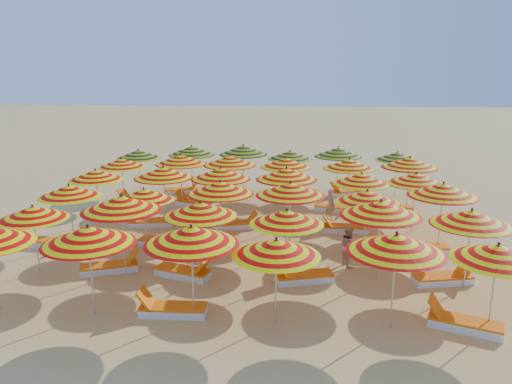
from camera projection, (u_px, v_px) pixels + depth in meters
The scene contains 57 objects.
ground at pixel (255, 237), 18.57m from camera, with size 120.00×120.00×0.00m, color tan.
umbrella_1 at pixel (88, 235), 12.29m from camera, with size 2.62×2.62×2.44m.
umbrella_2 at pixel (191, 235), 12.14m from camera, with size 2.39×2.39×2.49m.
umbrella_3 at pixel (276, 248), 11.85m from camera, with size 2.82×2.82×2.28m.
umbrella_4 at pixel (396, 243), 11.63m from camera, with size 2.86×2.86×2.48m.
umbrella_5 at pixel (498, 253), 11.57m from camera, with size 2.32×2.32×2.26m.
umbrella_6 at pixel (33, 213), 14.89m from camera, with size 2.53×2.53×2.20m.
umbrella_7 at pixel (121, 204), 14.79m from camera, with size 2.65×2.65×2.53m.
umbrella_8 at pixel (200, 209), 14.78m from camera, with size 2.48×2.48×2.35m.
umbrella_9 at pixel (287, 217), 14.24m from camera, with size 2.69×2.69×2.27m.
umbrella_10 at pixel (381, 209), 14.34m from camera, with size 3.04×3.04×2.51m.
umbrella_11 at pixel (471, 218), 13.87m from camera, with size 2.31×2.31×2.38m.
umbrella_12 at pixel (69, 191), 17.19m from camera, with size 2.70×2.70×2.27m.
umbrella_13 at pixel (144, 195), 17.08m from camera, with size 2.66×2.66×2.17m.
umbrella_14 at pixel (220, 188), 17.01m from camera, with size 2.78×2.78×2.45m.
umbrella_15 at pixel (290, 189), 16.68m from camera, with size 3.09×3.09×2.48m.
umbrella_16 at pixel (367, 196), 16.59m from camera, with size 2.74×2.74×2.24m.
umbrella_17 at pixel (443, 190), 16.59m from camera, with size 2.52×2.52×2.48m.
umbrella_18 at pixel (96, 175), 19.62m from camera, with size 2.57×2.57×2.29m.
umbrella_19 at pixel (163, 173), 19.39m from camera, with size 2.41×2.41×2.44m.
umbrella_20 at pixel (221, 174), 19.14m from camera, with size 2.78×2.78×2.46m.
umbrella_21 at pixel (286, 174), 18.94m from camera, with size 3.08×3.08×2.49m.
umbrella_22 at pixel (361, 179), 18.81m from camera, with size 2.63×2.63×2.33m.
umbrella_23 at pixel (416, 179), 18.72m from camera, with size 2.39×2.39×2.36m.
umbrella_24 at pixel (122, 163), 22.32m from camera, with size 2.50×2.50×2.23m.
umbrella_25 at pixel (181, 159), 22.15m from camera, with size 2.56×2.56×2.43m.
umbrella_26 at pixel (230, 161), 21.80m from camera, with size 2.89×2.89×2.45m.
umbrella_27 at pixel (286, 163), 21.75m from camera, with size 2.91×2.91×2.36m.
umbrella_28 at pixel (349, 164), 21.36m from camera, with size 2.88×2.88×2.38m.
umbrella_29 at pixel (410, 163), 21.00m from camera, with size 3.06×3.06×2.53m.
umbrella_30 at pixel (138, 154), 24.31m from camera, with size 2.28×2.28×2.26m.
umbrella_31 at pixel (191, 151), 24.42m from camera, with size 2.76×2.76×2.43m.
umbrella_32 at pixel (243, 150), 24.16m from camera, with size 2.66×2.66×2.51m.
umbrella_33 at pixel (290, 155), 23.92m from camera, with size 2.71×2.71×2.29m.
umbrella_34 at pixel (338, 152), 23.89m from camera, with size 2.67×2.67×2.45m.
umbrella_35 at pixel (397, 156), 23.88m from camera, with size 2.74×2.74×2.24m.
lounger_0 at pixel (172, 309), 12.77m from camera, with size 1.74×0.61×0.69m.
lounger_1 at pixel (463, 323), 12.08m from camera, with size 1.82×1.18×0.69m.
lounger_2 at pixel (111, 267), 15.44m from camera, with size 1.83×1.15×0.69m.
lounger_3 at pixel (184, 272), 15.05m from camera, with size 1.83×1.10×0.69m.
lounger_4 at pixel (303, 277), 14.71m from camera, with size 1.82×1.01×0.69m.
lounger_5 at pixel (444, 278), 14.61m from camera, with size 1.82×0.93×0.69m.
lounger_6 at pixel (58, 243), 17.55m from camera, with size 1.77×0.69×0.69m.
lounger_7 at pixel (165, 241), 17.65m from camera, with size 1.80×0.82×0.69m.
lounger_8 at pixel (421, 248), 16.99m from camera, with size 1.77×0.70×0.69m.
lounger_9 at pixel (150, 222), 19.80m from camera, with size 1.79×0.81×0.69m.
lounger_10 at pixel (236, 224), 19.52m from camera, with size 1.82×0.99×0.69m.
lounger_11 at pixel (344, 228), 19.11m from camera, with size 1.74×0.60×0.69m.
lounger_12 at pixel (136, 201), 22.88m from camera, with size 1.82×0.97×0.69m.
lounger_13 at pixel (193, 203), 22.56m from camera, with size 1.82×1.20×0.69m.
lounger_14 at pixel (336, 208), 21.76m from camera, with size 1.82×0.99×0.69m.
lounger_15 at pixel (392, 209), 21.68m from camera, with size 1.75×0.65×0.69m.
lounger_16 at pixel (182, 190), 24.81m from camera, with size 1.82×0.94×0.69m.
lounger_17 at pixel (300, 193), 24.30m from camera, with size 1.81×0.89×0.69m.
lounger_18 at pixel (347, 192), 24.43m from camera, with size 1.82×1.24×0.69m.
beachgoer_b at pixel (348, 246), 15.79m from camera, with size 0.64×0.50×1.31m, color tan.
beachgoer_a at pixel (330, 205), 20.43m from camera, with size 0.48×0.31×1.31m, color tan.
Camera 1 is at (1.37, -17.52, 6.24)m, focal length 35.00 mm.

